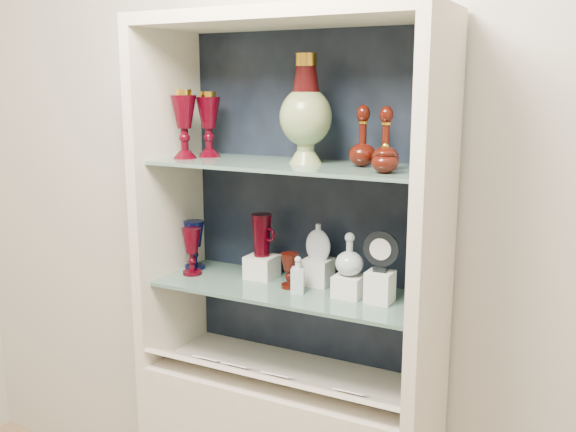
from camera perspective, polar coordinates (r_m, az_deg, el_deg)
The scene contains 30 objects.
wall_back at distance 2.26m, azimuth 2.58°, elevation 3.48°, with size 3.50×0.02×2.80m, color beige.
cabinet_back_panel at distance 2.25m, azimuth 2.24°, elevation 1.49°, with size 0.98×0.02×1.15m, color black.
cabinet_side_left at distance 2.34m, azimuth -10.50°, elevation 1.70°, with size 0.04×0.40×1.15m, color beige.
cabinet_side_right at distance 1.91m, azimuth 12.88°, elevation -0.61°, with size 0.04×0.40×1.15m, color beige.
cabinet_top_cap at distance 2.05m, azimuth 0.00°, elevation 17.23°, with size 1.00×0.40×0.04m, color beige.
shelf_lower at distance 2.17m, azimuth 0.25°, elevation -6.55°, with size 0.92×0.34×0.01m, color slate.
shelf_upper at distance 2.07m, azimuth 0.26°, elevation 4.54°, with size 0.92×0.34×0.01m, color slate.
label_ledge at distance 2.16m, azimuth -1.39°, elevation -14.18°, with size 0.92×0.18×0.01m, color beige.
label_card_0 at distance 2.05m, azimuth 5.64°, elevation -15.30°, with size 0.10×0.07×0.00m, color white.
label_card_1 at distance 2.27m, azimuth -6.96°, elevation -12.50°, with size 0.10×0.07×0.00m, color white.
label_card_2 at distance 2.14m, azimuth -0.82°, elevation -13.95°, with size 0.10×0.07×0.00m, color white.
label_card_3 at distance 2.21m, azimuth -4.47°, elevation -13.11°, with size 0.10×0.07×0.00m, color white.
pedestal_lamp_left at distance 2.27m, azimuth -7.06°, elevation 8.09°, with size 0.09×0.09×0.23m, color #43020D, non-canonical shape.
pedestal_lamp_right at distance 2.24m, azimuth -9.23°, elevation 8.06°, with size 0.09×0.09×0.23m, color #43020D, non-canonical shape.
enamel_urn at distance 2.06m, azimuth 1.59°, elevation 9.47°, with size 0.17×0.17×0.35m, color #064011, non-canonical shape.
ruby_decanter_a at distance 1.94m, azimuth 8.70°, elevation 7.21°, with size 0.08×0.08×0.21m, color #461109, non-canonical shape.
ruby_decanter_b at distance 1.99m, azimuth 6.67°, elevation 7.24°, with size 0.09×0.09×0.20m, color #461109, non-canonical shape.
lidded_bowl at distance 1.86m, azimuth 8.62°, elevation 5.15°, with size 0.08×0.08×0.09m, color #461109, non-canonical shape.
cobalt_goblet at distance 2.39m, azimuth -8.31°, elevation -2.54°, with size 0.08×0.08×0.18m, color #080D3D, non-canonical shape.
ruby_goblet_tall at distance 2.32m, azimuth -8.55°, elevation -3.13°, with size 0.07×0.07×0.17m, color #43020D, non-canonical shape.
ruby_goblet_small at distance 2.15m, azimuth 0.14°, elevation -4.88°, with size 0.06×0.06×0.12m, color #461109, non-canonical shape.
riser_ruby_pitcher at distance 2.27m, azimuth -2.34°, elevation -4.53°, with size 0.10×0.10×0.08m, color silver.
ruby_pitcher at distance 2.24m, azimuth -2.36°, elevation -1.71°, with size 0.11×0.07×0.15m, color #43020D, non-canonical shape.
clear_square_bottle at distance 2.10m, azimuth 0.89°, elevation -5.22°, with size 0.04×0.04×0.12m, color #AABEC6, non-canonical shape.
riser_flat_flask at distance 2.19m, azimuth 2.67°, elevation -4.97°, with size 0.09×0.09×0.09m, color silver.
flat_flask at distance 2.16m, azimuth 2.70°, elevation -2.24°, with size 0.09×0.04×0.12m, color silver, non-canonical shape.
riser_clear_round_decanter at distance 2.08m, azimuth 5.43°, elevation -6.22°, with size 0.09×0.09×0.07m, color silver.
clear_round_decanter at distance 2.05m, azimuth 5.48°, elevation -3.50°, with size 0.09×0.09×0.13m, color #AABEC6, non-canonical shape.
riser_cameo_medallion at distance 2.03m, azimuth 8.16°, elevation -6.25°, with size 0.08×0.08×0.10m, color silver.
cameo_medallion at distance 2.00m, azimuth 8.26°, elevation -3.07°, with size 0.11×0.04×0.13m, color black, non-canonical shape.
Camera 1 is at (0.94, -0.28, 1.72)m, focal length 40.00 mm.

